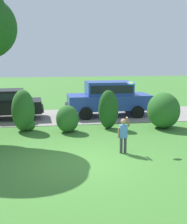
{
  "coord_description": "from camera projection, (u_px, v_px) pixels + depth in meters",
  "views": [
    {
      "loc": [
        -1.15,
        -9.16,
        3.31
      ],
      "look_at": [
        0.72,
        2.77,
        1.1
      ],
      "focal_mm": 49.43,
      "sensor_mm": 36.0,
      "label": 1
    }
  ],
  "objects": [
    {
      "name": "ground_plane",
      "position": [
        84.0,
        163.0,
        9.68
      ],
      "size": [
        80.0,
        80.0,
        0.0
      ],
      "primitive_type": "plane",
      "color": "#3D752D"
    },
    {
      "name": "driveway_strip",
      "position": [
        67.0,
        116.0,
        16.99
      ],
      "size": [
        28.0,
        4.4,
        0.02
      ],
      "primitive_type": "cube",
      "color": "gray",
      "rests_on": "ground"
    },
    {
      "name": "shrub_centre_left",
      "position": [
        24.0,
        112.0,
        13.63
      ],
      "size": [
        1.02,
        1.17,
        1.85
      ],
      "color": "#286023",
      "rests_on": "ground"
    },
    {
      "name": "shrub_centre",
      "position": [
        68.0,
        119.0,
        13.49
      ],
      "size": [
        1.0,
        1.03,
        1.19
      ],
      "color": "#286023",
      "rests_on": "ground"
    },
    {
      "name": "shrub_centre_right",
      "position": [
        108.0,
        109.0,
        14.1
      ],
      "size": [
        0.92,
        0.76,
        1.78
      ],
      "color": "#1E511C",
      "rests_on": "ground"
    },
    {
      "name": "shrub_far_end",
      "position": [
        163.0,
        110.0,
        14.2
      ],
      "size": [
        1.48,
        1.65,
        1.66
      ],
      "color": "#286023",
      "rests_on": "ground"
    },
    {
      "name": "parked_sedan",
      "position": [
        3.0,
        103.0,
        16.16
      ],
      "size": [
        4.45,
        2.19,
        1.56
      ],
      "color": "black",
      "rests_on": "ground"
    },
    {
      "name": "parked_suv",
      "position": [
        109.0,
        97.0,
        17.01
      ],
      "size": [
        4.72,
        2.13,
        1.92
      ],
      "color": "#28429E",
      "rests_on": "ground"
    },
    {
      "name": "child_thrower",
      "position": [
        123.0,
        133.0,
        10.52
      ],
      "size": [
        0.46,
        0.26,
        1.29
      ],
      "color": "#383842",
      "rests_on": "ground"
    },
    {
      "name": "frisbee",
      "position": [
        131.0,
        83.0,
        10.96
      ],
      "size": [
        0.28,
        0.27,
        0.13
      ],
      "color": "#337FDB"
    }
  ]
}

